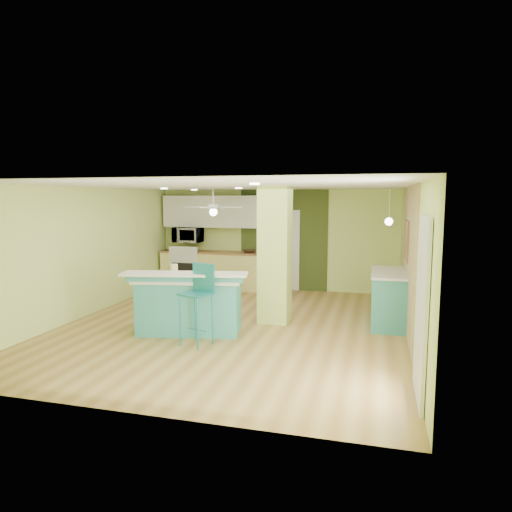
{
  "coord_description": "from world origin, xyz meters",
  "views": [
    {
      "loc": [
        2.46,
        -7.64,
        2.29
      ],
      "look_at": [
        0.31,
        0.4,
        1.23
      ],
      "focal_mm": 32.0,
      "sensor_mm": 36.0,
      "label": 1
    }
  ],
  "objects_px": {
    "side_counter": "(389,298)",
    "canister": "(174,269)",
    "bar_stool": "(199,291)",
    "fruit_bowl": "(249,251)",
    "peninsula": "(190,303)"
  },
  "relations": [
    {
      "from": "side_counter",
      "to": "canister",
      "type": "xyz_separation_m",
      "value": [
        -3.72,
        -1.12,
        0.55
      ]
    },
    {
      "from": "side_counter",
      "to": "bar_stool",
      "type": "bearing_deg",
      "value": -146.05
    },
    {
      "from": "fruit_bowl",
      "to": "canister",
      "type": "bearing_deg",
      "value": -97.09
    },
    {
      "from": "peninsula",
      "to": "bar_stool",
      "type": "xyz_separation_m",
      "value": [
        0.41,
        -0.57,
        0.35
      ]
    },
    {
      "from": "peninsula",
      "to": "canister",
      "type": "height_order",
      "value": "canister"
    },
    {
      "from": "peninsula",
      "to": "canister",
      "type": "bearing_deg",
      "value": 135.7
    },
    {
      "from": "side_counter",
      "to": "fruit_bowl",
      "type": "distance_m",
      "value": 4.04
    },
    {
      "from": "fruit_bowl",
      "to": "canister",
      "type": "relative_size",
      "value": 1.75
    },
    {
      "from": "canister",
      "to": "peninsula",
      "type": "bearing_deg",
      "value": -32.89
    },
    {
      "from": "bar_stool",
      "to": "canister",
      "type": "bearing_deg",
      "value": 152.89
    },
    {
      "from": "canister",
      "to": "bar_stool",
      "type": "bearing_deg",
      "value": -45.6
    },
    {
      "from": "peninsula",
      "to": "canister",
      "type": "relative_size",
      "value": 11.72
    },
    {
      "from": "peninsula",
      "to": "fruit_bowl",
      "type": "relative_size",
      "value": 6.68
    },
    {
      "from": "bar_stool",
      "to": "side_counter",
      "type": "xyz_separation_m",
      "value": [
        2.9,
        1.95,
        -0.37
      ]
    },
    {
      "from": "fruit_bowl",
      "to": "canister",
      "type": "distance_m",
      "value": 3.45
    }
  ]
}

